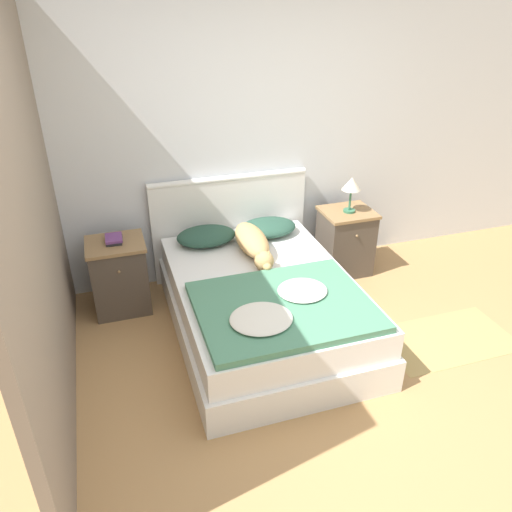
# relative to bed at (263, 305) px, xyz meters

# --- Properties ---
(ground_plane) EXTENTS (16.00, 16.00, 0.00)m
(ground_plane) POSITION_rel_bed_xyz_m (0.07, -1.07, -0.24)
(ground_plane) COLOR tan
(wall_back) EXTENTS (9.00, 0.06, 2.55)m
(wall_back) POSITION_rel_bed_xyz_m (0.07, 1.06, 1.04)
(wall_back) COLOR silver
(wall_back) RESTS_ON ground_plane
(wall_side_left) EXTENTS (0.06, 3.10, 2.55)m
(wall_side_left) POSITION_rel_bed_xyz_m (-1.49, -0.02, 1.04)
(wall_side_left) COLOR gray
(wall_side_left) RESTS_ON ground_plane
(bed) EXTENTS (1.37, 1.92, 0.48)m
(bed) POSITION_rel_bed_xyz_m (0.00, 0.00, 0.00)
(bed) COLOR white
(bed) RESTS_ON ground_plane
(headboard) EXTENTS (1.45, 0.06, 0.99)m
(headboard) POSITION_rel_bed_xyz_m (0.00, 0.98, 0.28)
(headboard) COLOR white
(headboard) RESTS_ON ground_plane
(nightstand_left) EXTENTS (0.47, 0.43, 0.63)m
(nightstand_left) POSITION_rel_bed_xyz_m (-1.05, 0.68, 0.08)
(nightstand_left) COLOR #4C4238
(nightstand_left) RESTS_ON ground_plane
(nightstand_right) EXTENTS (0.47, 0.43, 0.63)m
(nightstand_right) POSITION_rel_bed_xyz_m (1.05, 0.68, 0.08)
(nightstand_right) COLOR #4C4238
(nightstand_right) RESTS_ON ground_plane
(pillow_left) EXTENTS (0.52, 0.37, 0.14)m
(pillow_left) POSITION_rel_bed_xyz_m (-0.28, 0.73, 0.32)
(pillow_left) COLOR #284C3D
(pillow_left) RESTS_ON bed
(pillow_right) EXTENTS (0.52, 0.37, 0.14)m
(pillow_right) POSITION_rel_bed_xyz_m (0.28, 0.73, 0.32)
(pillow_right) COLOR #284C3D
(pillow_right) RESTS_ON bed
(quilt) EXTENTS (1.20, 0.96, 0.09)m
(quilt) POSITION_rel_bed_xyz_m (-0.01, -0.44, 0.28)
(quilt) COLOR #4C8466
(quilt) RESTS_ON bed
(dog) EXTENTS (0.24, 0.82, 0.20)m
(dog) POSITION_rel_bed_xyz_m (0.05, 0.43, 0.34)
(dog) COLOR tan
(dog) RESTS_ON bed
(book_stack) EXTENTS (0.14, 0.19, 0.04)m
(book_stack) POSITION_rel_bed_xyz_m (-1.05, 0.70, 0.41)
(book_stack) COLOR #232328
(book_stack) RESTS_ON nightstand_left
(table_lamp) EXTENTS (0.17, 0.17, 0.33)m
(table_lamp) POSITION_rel_bed_xyz_m (1.05, 0.66, 0.65)
(table_lamp) COLOR #336B4C
(table_lamp) RESTS_ON nightstand_right
(rug) EXTENTS (1.05, 0.60, 0.00)m
(rug) POSITION_rel_bed_xyz_m (1.34, -0.56, -0.24)
(rug) COLOR tan
(rug) RESTS_ON ground_plane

